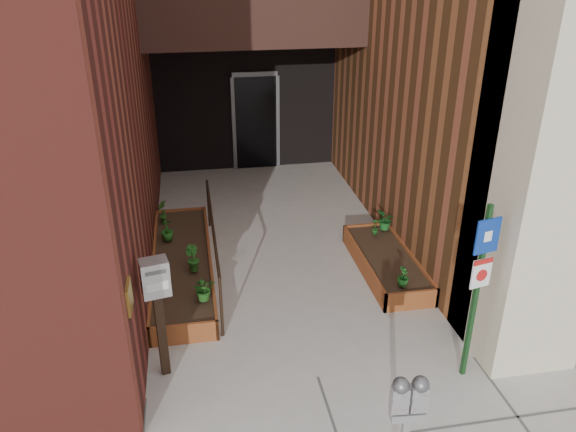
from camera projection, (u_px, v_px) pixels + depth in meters
ground at (318, 377)px, 6.66m from camera, size 80.00×80.00×0.00m
planter_left at (183, 265)px, 8.76m from camera, size 0.90×3.60×0.30m
planter_right at (386, 263)px, 8.81m from camera, size 0.80×2.20×0.30m
handrail at (213, 229)px, 8.53m from camera, size 0.04×3.34×0.90m
parking_meter at (408, 408)px, 4.73m from camera, size 0.32×0.16×1.42m
sign_post at (480, 276)px, 6.13m from camera, size 0.30×0.10×2.22m
payment_dropbox at (157, 294)px, 6.27m from camera, size 0.35×0.29×1.54m
shrub_left_a at (204, 289)px, 7.54m from camera, size 0.34×0.34×0.34m
shrub_left_b at (192, 258)px, 8.23m from camera, size 0.31×0.31×0.39m
shrub_left_c at (167, 230)px, 9.10m from camera, size 0.25×0.25×0.36m
shrub_left_d at (163, 211)px, 9.71m from camera, size 0.26×0.26×0.40m
shrub_right_a at (403, 276)px, 7.87m from camera, size 0.22×0.22×0.29m
shrub_right_b at (376, 226)px, 9.28m from camera, size 0.21×0.21×0.30m
shrub_right_c at (385, 220)px, 9.44m from camera, size 0.41×0.41×0.35m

